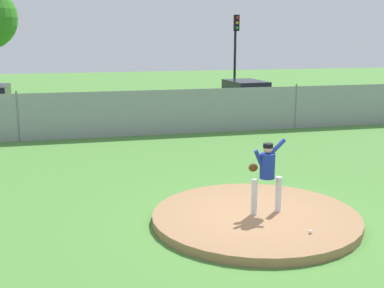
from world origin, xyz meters
TOP-DOWN VIEW (x-y plane):
  - ground_plane at (0.00, 6.00)m, footprint 80.00×80.00m
  - asphalt_strip at (0.00, 14.50)m, footprint 44.00×7.00m
  - pitchers_mound at (0.00, 0.00)m, footprint 4.46×4.46m
  - pitcher_youth at (0.22, -0.01)m, footprint 0.81×0.32m
  - baseball at (0.62, -1.30)m, footprint 0.07×0.07m
  - chainlink_fence at (0.00, 10.00)m, footprint 28.37×0.07m
  - parked_car_teal at (5.13, 14.79)m, footprint 2.13×4.75m
  - traffic_cone_orange at (-0.88, 12.44)m, footprint 0.40×0.40m
  - traffic_light_far at (5.72, 18.22)m, footprint 0.28×0.46m

SIDE VIEW (x-z plane):
  - ground_plane at x=0.00m, z-range 0.00..0.00m
  - asphalt_strip at x=0.00m, z-range 0.00..0.01m
  - pitchers_mound at x=0.00m, z-range 0.00..0.18m
  - baseball at x=0.62m, z-range 0.18..0.26m
  - traffic_cone_orange at x=-0.88m, z-range -0.01..0.54m
  - parked_car_teal at x=5.13m, z-range -0.03..1.63m
  - chainlink_fence at x=0.00m, z-range -0.05..1.87m
  - pitcher_youth at x=0.22m, z-range 0.32..1.94m
  - traffic_light_far at x=5.72m, z-range 0.92..5.99m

